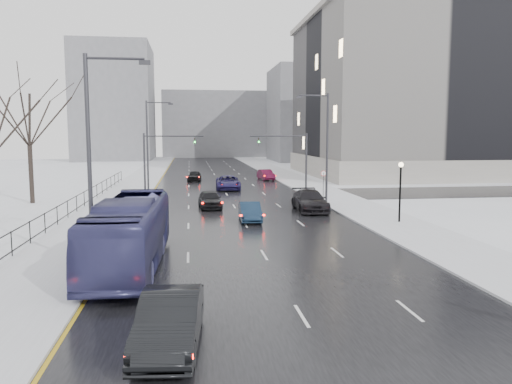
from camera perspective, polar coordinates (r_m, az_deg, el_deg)
name	(u,v)px	position (r m, az deg, el deg)	size (l,w,h in m)	color
road	(220,184)	(64.04, -4.10, 0.90)	(16.00, 150.00, 0.04)	black
cross_road	(227,196)	(52.14, -3.30, -0.41)	(130.00, 10.00, 0.04)	black
sidewalk_left	(137,185)	(64.26, -13.49, 0.81)	(5.00, 150.00, 0.16)	silver
sidewalk_right	(300,183)	(65.50, 5.11, 1.07)	(5.00, 150.00, 0.16)	silver
park_strip	(58,186)	(65.93, -21.73, 0.64)	(14.00, 150.00, 0.12)	white
tree_park_e	(33,204)	(50.14, -24.16, -1.29)	(9.45, 9.45, 13.50)	black
iron_fence	(49,219)	(35.26, -22.56, -2.86)	(0.06, 70.00, 1.30)	black
streetlight_r_mid	(325,143)	(45.23, 7.85, 5.57)	(2.95, 0.25, 10.00)	#2D2D33
streetlight_l_near	(94,152)	(24.01, -18.02, 4.40)	(2.95, 0.25, 10.00)	#2D2D33
streetlight_l_far	(149,141)	(55.78, -12.09, 5.68)	(2.95, 0.25, 10.00)	#2D2D33
lamppost_r_mid	(400,183)	(36.89, 16.18, 0.98)	(0.36, 0.36, 4.28)	black
mast_signal_right	(296,156)	(52.84, 4.64, 4.12)	(6.10, 0.33, 6.50)	#2D2D33
mast_signal_left	(155,157)	(51.77, -11.46, 3.96)	(6.10, 0.33, 6.50)	#2D2D33
no_uturn_sign	(323,176)	(49.53, 7.72, 1.82)	(0.60, 0.06, 2.70)	#2D2D33
civic_building	(436,104)	(85.13, 19.87, 9.49)	(41.00, 31.00, 24.80)	gray
bldg_far_right	(322,115)	(122.88, 7.54, 8.74)	(24.00, 20.00, 22.00)	slate
bldg_far_left	(115,103)	(130.10, -15.82, 9.75)	(18.00, 22.00, 28.00)	slate
bldg_far_center	(217,125)	(143.84, -4.49, 7.67)	(30.00, 18.00, 18.00)	slate
sedan_left_near	(170,321)	(15.62, -9.82, -14.29)	(1.75, 5.01, 1.65)	black
bus	(130,233)	(24.82, -14.19, -4.52)	(2.79, 11.93, 3.32)	navy
sedan_center_near	(210,199)	(43.24, -5.30, -0.83)	(1.82, 4.53, 1.54)	black
sedan_right_near	(250,212)	(36.67, -0.69, -2.26)	(1.48, 4.25, 1.40)	#15283F
sedan_right_cross	(228,183)	(57.53, -3.22, 1.08)	(2.67, 5.79, 1.61)	#221C54
sedan_right_far	(310,201)	(41.70, 6.18, -1.00)	(2.41, 5.92, 1.72)	black
sedan_center_far	(194,176)	(68.15, -7.06, 1.84)	(1.70, 4.24, 1.44)	black
sedan_right_distant	(266,175)	(69.46, 1.14, 1.98)	(1.53, 4.40, 1.45)	#4A0C27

